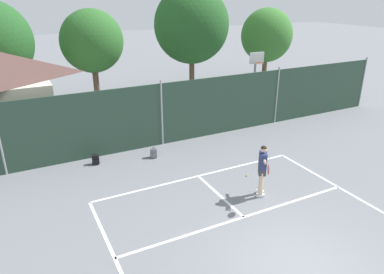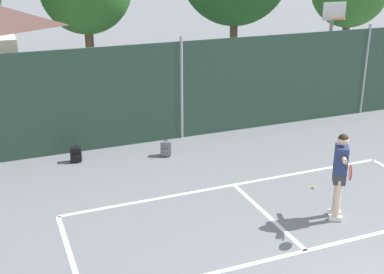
{
  "view_description": "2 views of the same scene",
  "coord_description": "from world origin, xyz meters",
  "px_view_note": "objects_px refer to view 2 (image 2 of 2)",
  "views": [
    {
      "loc": [
        -5.73,
        -5.2,
        6.53
      ],
      "look_at": [
        0.71,
        7.41,
        0.79
      ],
      "focal_mm": 33.64,
      "sensor_mm": 36.0,
      "label": 1
    },
    {
      "loc": [
        -5.0,
        -4.32,
        5.3
      ],
      "look_at": [
        -0.94,
        5.84,
        1.22
      ],
      "focal_mm": 47.83,
      "sensor_mm": 36.0,
      "label": 2
    }
  ],
  "objects_px": {
    "tennis_player": "(340,169)",
    "backpack_grey": "(166,149)",
    "basketball_hoop": "(331,39)",
    "tennis_ball": "(314,187)",
    "backpack_black": "(76,155)"
  },
  "relations": [
    {
      "from": "tennis_ball",
      "to": "backpack_black",
      "type": "xyz_separation_m",
      "value": [
        -4.88,
        3.67,
        0.16
      ]
    },
    {
      "from": "tennis_player",
      "to": "backpack_black",
      "type": "xyz_separation_m",
      "value": [
        -4.49,
        5.01,
        -0.92
      ]
    },
    {
      "from": "tennis_player",
      "to": "backpack_grey",
      "type": "relative_size",
      "value": 4.01
    },
    {
      "from": "tennis_player",
      "to": "backpack_grey",
      "type": "bearing_deg",
      "value": 115.49
    },
    {
      "from": "basketball_hoop",
      "to": "tennis_player",
      "type": "distance_m",
      "value": 8.73
    },
    {
      "from": "backpack_grey",
      "to": "basketball_hoop",
      "type": "bearing_deg",
      "value": 20.47
    },
    {
      "from": "basketball_hoop",
      "to": "backpack_black",
      "type": "height_order",
      "value": "basketball_hoop"
    },
    {
      "from": "basketball_hoop",
      "to": "tennis_ball",
      "type": "height_order",
      "value": "basketball_hoop"
    },
    {
      "from": "basketball_hoop",
      "to": "backpack_grey",
      "type": "bearing_deg",
      "value": -159.53
    },
    {
      "from": "backpack_black",
      "to": "basketball_hoop",
      "type": "bearing_deg",
      "value": 12.85
    },
    {
      "from": "backpack_grey",
      "to": "backpack_black",
      "type": "bearing_deg",
      "value": 168.2
    },
    {
      "from": "basketball_hoop",
      "to": "tennis_player",
      "type": "xyz_separation_m",
      "value": [
        -4.86,
        -7.15,
        -1.2
      ]
    },
    {
      "from": "backpack_black",
      "to": "backpack_grey",
      "type": "bearing_deg",
      "value": -11.8
    },
    {
      "from": "tennis_ball",
      "to": "backpack_black",
      "type": "distance_m",
      "value": 6.11
    },
    {
      "from": "tennis_player",
      "to": "backpack_grey",
      "type": "xyz_separation_m",
      "value": [
        -2.16,
        4.53,
        -0.92
      ]
    }
  ]
}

